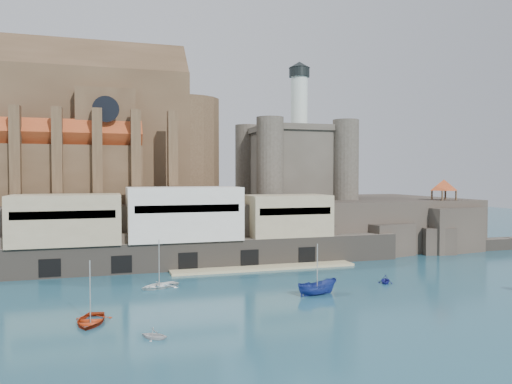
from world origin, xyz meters
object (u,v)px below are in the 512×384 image
object	(u,v)px
church	(94,137)
castle_keep	(294,159)
pavilion	(444,186)
boat_1	(154,339)
boat_2	(317,295)
boat_0	(91,323)

from	to	relation	value
church	castle_keep	xyz separation A→B (m)	(40.21, -0.78, -3.81)
castle_keep	pavilion	world-z (taller)	castle_keep
boat_1	boat_2	distance (m)	23.90
church	boat_0	bearing A→B (deg)	-89.68
pavilion	boat_1	world-z (taller)	pavilion
church	boat_1	size ratio (longest dim) A/B	18.05
boat_1	pavilion	bearing A→B (deg)	-23.10
boat_0	boat_1	bearing A→B (deg)	-39.25
pavilion	boat_2	world-z (taller)	pavilion
boat_2	church	bearing A→B (deg)	22.24
church	boat_0	world-z (taller)	church
church	castle_keep	world-z (taller)	church
boat_0	boat_2	xyz separation A→B (m)	(26.88, 4.35, 0.00)
boat_0	boat_2	bearing A→B (deg)	19.64
church	boat_2	size ratio (longest dim) A/B	8.26
boat_0	boat_1	xyz separation A→B (m)	(5.72, -6.74, 0.00)
boat_2	boat_1	bearing A→B (deg)	107.17
church	boat_2	xyz separation A→B (m)	(27.15, -42.27, -22.13)
church	pavilion	bearing A→B (deg)	-13.48
castle_keep	boat_0	xyz separation A→B (m)	(-39.94, -45.84, -18.31)
church	boat_2	distance (m)	54.89
castle_keep	boat_1	world-z (taller)	castle_keep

